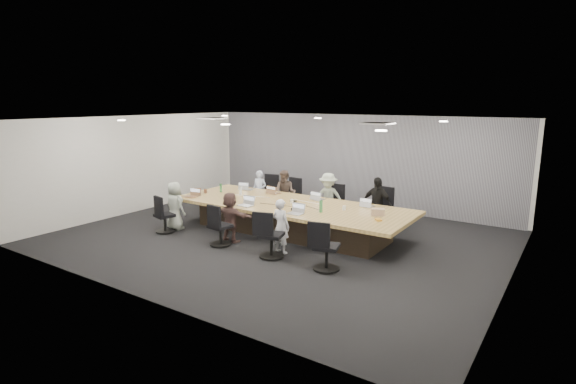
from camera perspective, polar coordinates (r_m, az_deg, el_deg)
The scene contains 41 objects.
floor at distance 10.79m, azimuth -1.18°, elevation -5.83°, with size 10.00×8.00×0.00m, color black.
ceiling at distance 10.30m, azimuth -1.25°, elevation 9.19°, with size 10.00×8.00×0.00m, color white.
wall_back at distance 13.89m, azimuth 8.26°, elevation 3.92°, with size 10.00×2.80×0.00m, color silver.
wall_front at distance 7.60m, azimuth -18.70°, elevation -3.00°, with size 10.00×2.80×0.00m, color silver.
wall_left at distance 13.90m, azimuth -18.43°, elevation 3.44°, with size 8.00×2.80×0.00m, color silver.
wall_right at distance 8.70m, azimuth 26.99°, elevation -1.87°, with size 8.00×2.80×0.00m, color silver.
curtain at distance 13.82m, azimuth 8.12°, elevation 3.88°, with size 9.80×0.04×2.80m, color gray.
conference_table at distance 11.08m, azimuth 0.29°, elevation -3.20°, with size 6.00×2.20×0.74m.
chair_0 at distance 13.53m, azimuth -2.74°, elevation -0.36°, with size 0.58×0.58×0.86m, color black, non-canonical shape.
chair_1 at distance 13.02m, azimuth 0.51°, elevation -0.93°, with size 0.55×0.55×0.81m, color black, non-canonical shape.
chair_2 at distance 12.35m, azimuth 5.87°, elevation -1.85°, with size 0.50×0.50×0.74m, color black, non-canonical shape.
chair_3 at distance 11.78m, azimuth 11.79°, elevation -2.37°, with size 0.59×0.59×0.87m, color black, non-canonical shape.
chair_4 at distance 11.53m, azimuth -15.39°, elevation -3.25°, with size 0.49×0.49×0.72m, color black, non-canonical shape.
chair_5 at distance 10.25m, azimuth -8.60°, elevation -4.72°, with size 0.51×0.51×0.75m, color black, non-canonical shape.
chair_6 at distance 9.38m, azimuth -2.12°, elevation -5.95°, with size 0.55×0.55×0.81m, color black, non-canonical shape.
chair_7 at distance 8.72m, azimuth 4.92°, elevation -7.41°, with size 0.54×0.54×0.80m, color black, non-canonical shape.
person_0 at distance 13.22m, azimuth -3.64°, elevation 0.13°, with size 0.44×0.29×1.21m, color silver.
laptop_0 at distance 12.76m, azimuth -5.14°, elevation 0.35°, with size 0.31×0.21×0.02m, color #B2B2B7.
person_1 at distance 12.69m, azimuth -0.35°, elevation -0.14°, with size 0.63×0.49×1.30m, color #504039.
laptop_1 at distance 12.22m, azimuth -1.79°, elevation -0.12°, with size 0.34×0.24×0.02m, color #8C6647.
person_2 at distance 11.99m, azimuth 5.11°, elevation -0.78°, with size 0.87×0.50×1.34m, color #94A191.
laptop_2 at distance 11.50m, azimuth 3.81°, elevation -0.89°, with size 0.33×0.23×0.02m, color #B2B2B7.
person_3 at distance 11.41m, azimuth 11.18°, elevation -1.52°, with size 0.80×0.33×1.37m, color black.
laptop_3 at distance 10.90m, azimuth 10.08°, elevation -1.75°, with size 0.30×0.21×0.02m, color #B2B2B7.
person_4 at distance 11.69m, azimuth -14.17°, elevation -1.70°, with size 0.60×0.39×1.23m, color #96A095.
laptop_4 at distance 12.03m, azimuth -12.27°, elevation -0.58°, with size 0.32×0.22×0.02m, color #8C6647.
person_5 at distance 10.44m, azimuth -7.34°, elevation -3.18°, with size 1.09×0.35×1.17m, color #523835.
laptop_5 at distance 10.81m, azimuth -5.46°, elevation -1.73°, with size 0.35×0.24×0.02m, color #B2B2B7.
person_6 at distance 9.60m, azimuth -0.91°, elevation -4.35°, with size 0.43×0.28×1.19m, color silver.
laptop_6 at distance 10.00m, azimuth 0.87°, elevation -2.78°, with size 0.33×0.23×0.02m, color #B2B2B7.
bottle_green_left at distance 12.49m, azimuth -8.53°, elevation 0.52°, with size 0.07×0.07×0.23m, color #31723D.
bottle_green_right at distance 10.17m, azimuth 4.21°, elevation -1.83°, with size 0.08×0.08×0.28m, color #31723D.
bottle_clear at distance 12.11m, azimuth -6.05°, elevation 0.16°, with size 0.06×0.06×0.21m, color silver.
cup_white_far at distance 11.06m, azimuth 0.50°, elevation -1.17°, with size 0.08×0.08×0.09m, color white.
cup_white_near at distance 10.44m, azimuth 7.14°, elevation -2.03°, with size 0.08×0.08×0.10m, color white.
mug_brown at distance 12.45m, azimuth -10.44°, elevation 0.12°, with size 0.09×0.09×0.11m, color brown.
mic_left at distance 11.03m, azimuth -5.02°, elevation -1.41°, with size 0.15×0.10×0.03m, color black.
mic_right at distance 11.23m, azimuth 0.68°, elevation -1.14°, with size 0.15×0.10×0.03m, color black.
stapler at distance 10.29m, azimuth 0.73°, elevation -2.25°, with size 0.16×0.04×0.06m, color black.
canvas_bag at distance 10.08m, azimuth 11.34°, elevation -2.50°, with size 0.29×0.18×0.15m, color tan.
snack_packet at distance 9.66m, azimuth 11.40°, elevation -3.48°, with size 0.16×0.11×0.04m, color #C5811F.
Camera 1 is at (5.88, -8.45, 3.24)m, focal length 28.00 mm.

